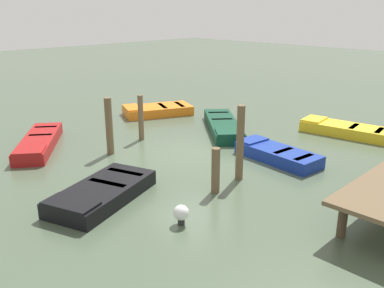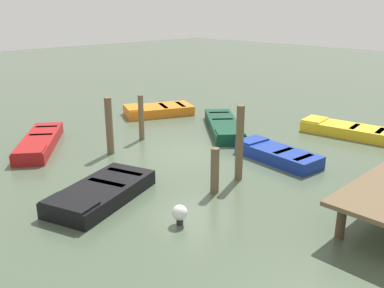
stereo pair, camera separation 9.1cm
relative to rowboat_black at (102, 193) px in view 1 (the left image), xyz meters
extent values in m
plane|color=#475642|center=(-4.17, -0.93, -0.22)|extent=(80.00, 80.00, 0.00)
cylinder|color=#473927|center=(-2.71, 5.16, 0.21)|extent=(0.20, 0.20, 0.85)
cube|color=black|center=(-0.02, -0.01, -0.02)|extent=(3.32, 2.36, 0.40)
cube|color=gray|center=(-0.02, -0.01, 0.12)|extent=(2.78, 1.91, 0.04)
cube|color=black|center=(1.08, 0.39, 0.21)|extent=(1.06, 1.43, 0.06)
cube|color=#776E5D|center=(-0.24, -0.09, 0.16)|extent=(0.57, 1.11, 0.04)
cube|color=#776E5D|center=(-1.01, -0.37, 0.16)|extent=(0.57, 1.11, 0.04)
cube|color=navy|center=(-5.70, 1.48, -0.02)|extent=(1.34, 2.93, 0.40)
cube|color=silver|center=(-5.70, 1.48, 0.12)|extent=(1.07, 2.48, 0.04)
cube|color=navy|center=(-5.80, 0.37, 0.21)|extent=(1.04, 0.71, 0.06)
cube|color=#A4A49F|center=(-5.68, 1.69, 0.16)|extent=(0.87, 0.28, 0.04)
cube|color=#A4A49F|center=(-5.61, 2.47, 0.16)|extent=(0.87, 0.28, 0.04)
cube|color=maroon|center=(-0.76, -5.16, -0.02)|extent=(3.10, 3.71, 0.40)
cube|color=black|center=(-0.76, -5.16, 0.12)|extent=(2.58, 3.11, 0.04)
cube|color=maroon|center=(0.13, -3.95, 0.21)|extent=(1.25, 1.23, 0.06)
cube|color=black|center=(-0.93, -5.40, 0.16)|extent=(0.76, 0.63, 0.04)
cube|color=black|center=(-1.55, -6.25, 0.16)|extent=(0.76, 0.63, 0.04)
cube|color=#0C3823|center=(-7.02, -2.05, -0.02)|extent=(3.50, 3.86, 0.40)
cube|color=maroon|center=(-7.02, -2.05, 0.12)|extent=(2.92, 3.23, 0.04)
cube|color=#0C3823|center=(-5.99, -0.82, 0.21)|extent=(1.34, 1.33, 0.06)
cube|color=maroon|center=(-7.22, -2.29, 0.16)|extent=(0.78, 0.70, 0.04)
cube|color=maroon|center=(-7.96, -3.15, 0.16)|extent=(0.78, 0.70, 0.04)
cube|color=gold|center=(-10.01, 1.73, -0.02)|extent=(1.68, 3.53, 0.40)
cube|color=#4C3319|center=(-10.01, 1.73, 0.12)|extent=(1.34, 2.99, 0.04)
cube|color=gold|center=(-9.81, 0.42, 0.21)|extent=(1.18, 0.89, 0.06)
cube|color=#42301E|center=(-10.04, 1.98, 0.16)|extent=(0.96, 0.33, 0.04)
cube|color=#42301E|center=(-10.18, 2.90, 0.16)|extent=(0.96, 0.33, 0.04)
cube|color=orange|center=(-6.86, -5.93, -0.02)|extent=(3.39, 2.59, 0.40)
cube|color=black|center=(-6.86, -5.93, 0.12)|extent=(2.84, 2.11, 0.04)
cube|color=orange|center=(-5.77, -6.41, 0.21)|extent=(1.15, 1.49, 0.06)
cube|color=black|center=(-7.07, -5.84, 0.16)|extent=(0.65, 1.14, 0.04)
cube|color=black|center=(-7.83, -5.50, 0.16)|extent=(0.65, 1.14, 0.04)
cylinder|color=brown|center=(-2.21, -2.89, 0.75)|extent=(0.24, 0.24, 1.93)
cylinder|color=brown|center=(-3.94, -3.41, 0.63)|extent=(0.20, 0.20, 1.69)
cylinder|color=brown|center=(-2.46, 1.70, 0.41)|extent=(0.23, 0.23, 1.25)
cylinder|color=brown|center=(-3.62, 1.57, 0.87)|extent=(0.22, 0.22, 2.18)
cylinder|color=#262626|center=(-0.60, 2.34, -0.16)|extent=(0.16, 0.16, 0.12)
sphere|color=white|center=(-0.60, 2.34, 0.08)|extent=(0.36, 0.36, 0.36)
camera|label=1|loc=(5.17, 8.56, 4.53)|focal=38.85mm
camera|label=2|loc=(5.10, 8.62, 4.53)|focal=38.85mm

